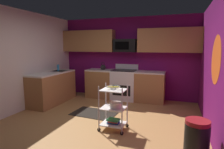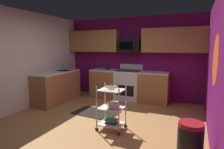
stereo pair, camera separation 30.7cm
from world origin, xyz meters
TOP-DOWN VIEW (x-y plane):
  - floor at (0.00, 0.00)m, footprint 4.40×4.80m
  - wall_back at (0.00, 2.43)m, footprint 4.52×0.06m
  - wall_left at (-2.23, 0.00)m, footprint 0.06×4.80m
  - wall_right at (2.23, 0.00)m, footprint 0.06×4.80m
  - wall_flower_decal at (2.20, 0.02)m, footprint 0.00×0.85m
  - counter_run at (-0.76, 1.67)m, footprint 3.45×2.20m
  - oven_range at (-0.00, 2.10)m, footprint 0.76×0.65m
  - upper_cabinets at (0.00, 2.23)m, footprint 4.40×0.33m
  - microwave at (-0.00, 2.21)m, footprint 0.70×0.39m
  - rolling_cart at (0.41, -0.14)m, footprint 0.54×0.40m
  - fruit_bowl at (0.41, -0.14)m, footprint 0.27×0.27m
  - mixing_bowl_large at (0.46, -0.14)m, footprint 0.25×0.25m
  - book_stack at (0.41, -0.14)m, footprint 0.26×0.20m
  - kettle at (-0.73, 2.10)m, footprint 0.21×0.18m
  - dish_soap_bottle at (-1.90, 1.31)m, footprint 0.06×0.06m
  - trash_can at (1.90, -0.83)m, footprint 0.34×0.42m
  - floor_rug at (-0.34, 0.57)m, footprint 1.14×0.76m

SIDE VIEW (x-z plane):
  - floor at x=0.00m, z-range -0.04..0.00m
  - floor_rug at x=-0.34m, z-range 0.00..0.01m
  - book_stack at x=0.41m, z-range 0.13..0.22m
  - trash_can at x=1.90m, z-range 0.00..0.66m
  - rolling_cart at x=0.41m, z-range -0.01..0.91m
  - counter_run at x=-0.76m, z-range 0.00..0.92m
  - oven_range at x=0.00m, z-range -0.07..1.03m
  - mixing_bowl_large at x=0.46m, z-range 0.46..0.58m
  - fruit_bowl at x=0.41m, z-range 0.84..0.91m
  - kettle at x=-0.73m, z-range 0.86..1.13m
  - dish_soap_bottle at x=-1.90m, z-range 0.92..1.12m
  - wall_back at x=0.00m, z-range 0.00..2.60m
  - wall_left at x=-2.23m, z-range 0.00..2.60m
  - wall_right at x=2.23m, z-range 0.00..2.60m
  - wall_flower_decal at x=2.20m, z-range 1.03..1.87m
  - microwave at x=0.00m, z-range 1.50..1.90m
  - upper_cabinets at x=0.00m, z-range 1.50..2.20m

